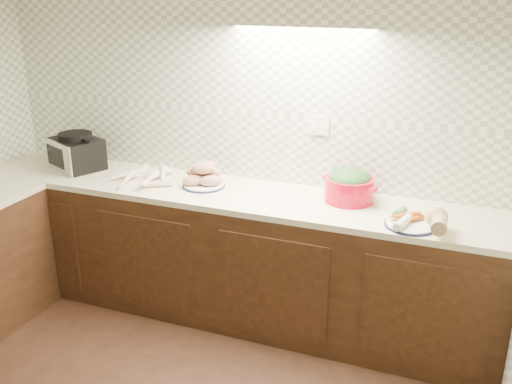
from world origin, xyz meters
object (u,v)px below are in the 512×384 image
(parsnip_pile, at_px, (143,175))
(onion_bowl, at_px, (208,175))
(toaster_oven, at_px, (76,152))
(sweet_potato_plate, at_px, (204,176))
(dutch_oven, at_px, (349,185))
(veg_plate, at_px, (423,220))

(parsnip_pile, height_order, onion_bowl, onion_bowl)
(toaster_oven, xyz_separation_m, sweet_potato_plate, (1.04, -0.02, -0.06))
(onion_bowl, xyz_separation_m, dutch_oven, (0.99, -0.03, 0.06))
(veg_plate, bearing_deg, toaster_oven, 175.46)
(sweet_potato_plate, distance_m, dutch_oven, 0.97)
(toaster_oven, xyz_separation_m, veg_plate, (2.48, -0.20, -0.08))
(sweet_potato_plate, relative_size, dutch_oven, 0.72)
(parsnip_pile, relative_size, dutch_oven, 1.14)
(parsnip_pile, bearing_deg, toaster_oven, 174.42)
(toaster_oven, height_order, dutch_oven, toaster_oven)
(parsnip_pile, relative_size, onion_bowl, 3.03)
(sweet_potato_plate, relative_size, onion_bowl, 1.90)
(sweet_potato_plate, bearing_deg, dutch_oven, 4.77)
(toaster_oven, bearing_deg, onion_bowl, 30.04)
(sweet_potato_plate, xyz_separation_m, onion_bowl, (-0.02, 0.11, -0.02))
(toaster_oven, distance_m, parsnip_pile, 0.60)
(toaster_oven, relative_size, dutch_oven, 1.13)
(dutch_oven, bearing_deg, veg_plate, -4.84)
(veg_plate, bearing_deg, sweet_potato_plate, 172.84)
(toaster_oven, bearing_deg, dutch_oven, 26.49)
(toaster_oven, bearing_deg, sweet_potato_plate, 23.77)
(onion_bowl, bearing_deg, toaster_oven, -174.61)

